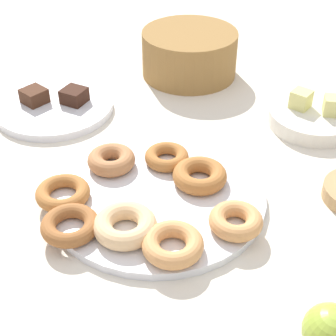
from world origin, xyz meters
TOP-DOWN VIEW (x-y plane):
  - ground_plane at (0.00, 0.00)m, footprint 2.40×2.40m
  - donut_plate at (0.00, 0.00)m, footprint 0.36×0.36m
  - donut_0 at (0.04, 0.06)m, footprint 0.12×0.12m
  - donut_1 at (-0.04, 0.08)m, footprint 0.11×0.11m
  - donut_2 at (0.02, -0.11)m, footprint 0.13×0.13m
  - donut_3 at (-0.05, -0.15)m, footprint 0.10×0.10m
  - donut_4 at (-0.11, -0.10)m, footprint 0.10×0.10m
  - donut_5 at (-0.11, 0.01)m, footprint 0.12×0.12m
  - donut_6 at (0.15, 0.00)m, footprint 0.10×0.10m
  - donut_7 at (0.10, -0.10)m, footprint 0.13×0.13m
  - cake_plate at (-0.35, 0.10)m, footprint 0.25×0.25m
  - brownie_near at (-0.38, 0.09)m, footprint 0.05×0.05m
  - brownie_far at (-0.32, 0.13)m, footprint 0.05×0.05m
  - basket at (-0.21, 0.41)m, footprint 0.28×0.28m
  - fruit_bowl at (0.12, 0.37)m, footprint 0.18×0.18m
  - melon_chunk_left at (0.09, 0.37)m, footprint 0.04×0.04m
  - melon_chunk_right at (0.15, 0.38)m, footprint 0.05×0.05m
  - apple at (0.34, -0.11)m, footprint 0.07×0.07m

SIDE VIEW (x-z plane):
  - ground_plane at x=0.00m, z-range 0.00..0.00m
  - donut_plate at x=0.00m, z-range 0.00..0.01m
  - cake_plate at x=-0.35m, z-range 0.00..0.02m
  - fruit_bowl at x=0.12m, z-range 0.00..0.03m
  - donut_1 at x=-0.04m, z-range 0.01..0.04m
  - donut_4 at x=-0.11m, z-range 0.01..0.04m
  - donut_3 at x=-0.05m, z-range 0.01..0.04m
  - donut_7 at x=0.10m, z-range 0.01..0.04m
  - donut_6 at x=0.15m, z-range 0.01..0.04m
  - donut_0 at x=0.04m, z-range 0.01..0.04m
  - donut_5 at x=-0.11m, z-range 0.01..0.04m
  - donut_2 at x=0.02m, z-range 0.01..0.04m
  - brownie_near at x=-0.38m, z-range 0.02..0.05m
  - brownie_far at x=-0.32m, z-range 0.02..0.05m
  - apple at x=0.34m, z-range 0.00..0.07m
  - melon_chunk_left at x=0.09m, z-range 0.03..0.07m
  - melon_chunk_right at x=0.15m, z-range 0.03..0.07m
  - basket at x=-0.21m, z-range 0.00..0.10m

